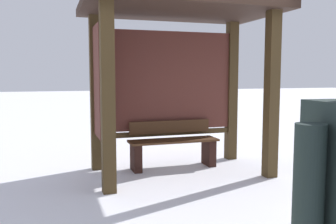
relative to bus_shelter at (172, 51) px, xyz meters
The scene contains 3 objects.
ground_plane 1.82m from the bus_shelter, 62.64° to the right, with size 60.00×60.00×0.00m, color white.
bus_shelter is the anchor object (origin of this frame).
bench_left_inside 1.48m from the bus_shelter, 64.33° to the left, with size 1.41×0.39×0.73m.
Camera 1 is at (-1.83, -5.05, 1.46)m, focal length 38.93 mm.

